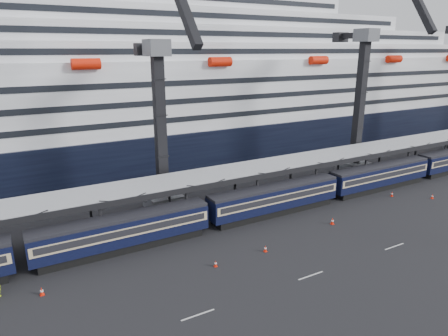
% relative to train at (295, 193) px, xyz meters
% --- Properties ---
extents(ground, '(260.00, 260.00, 0.00)m').
position_rel_train_xyz_m(ground, '(4.65, -10.00, -2.20)').
color(ground, black).
rests_on(ground, ground).
extents(train, '(133.05, 3.00, 4.05)m').
position_rel_train_xyz_m(train, '(0.00, 0.00, 0.00)').
color(train, black).
rests_on(train, ground).
extents(canopy, '(130.00, 6.25, 5.53)m').
position_rel_train_xyz_m(canopy, '(4.65, 4.00, 3.05)').
color(canopy, gray).
rests_on(canopy, ground).
extents(cruise_ship, '(214.09, 28.84, 34.00)m').
position_rel_train_xyz_m(cruise_ship, '(3.57, 35.99, 10.14)').
color(cruise_ship, black).
rests_on(cruise_ship, ground).
extents(crane_dark_near, '(4.50, 17.75, 35.08)m').
position_rel_train_xyz_m(crane_dark_near, '(-15.35, 8.59, 9.73)').
color(crane_dark_near, '#4B4D52').
rests_on(crane_dark_near, ground).
extents(crane_dark_mid, '(4.50, 18.24, 39.64)m').
position_rel_train_xyz_m(crane_dark_mid, '(19.65, 7.59, 11.16)').
color(crane_dark_mid, '#4B4D52').
rests_on(crane_dark_mid, ground).
extents(traffic_cone_a, '(0.39, 0.39, 0.78)m').
position_rel_train_xyz_m(traffic_cone_a, '(-32.10, -4.74, -1.82)').
color(traffic_cone_a, red).
rests_on(traffic_cone_a, ground).
extents(traffic_cone_b, '(0.34, 0.34, 0.67)m').
position_rel_train_xyz_m(traffic_cone_b, '(-16.48, -8.02, -1.87)').
color(traffic_cone_b, red).
rests_on(traffic_cone_b, ground).
extents(traffic_cone_c, '(0.37, 0.37, 0.73)m').
position_rel_train_xyz_m(traffic_cone_c, '(-10.38, -7.94, -1.84)').
color(traffic_cone_c, red).
rests_on(traffic_cone_c, ground).
extents(traffic_cone_d, '(0.42, 0.42, 0.85)m').
position_rel_train_xyz_m(traffic_cone_d, '(0.91, -6.26, -1.78)').
color(traffic_cone_d, red).
rests_on(traffic_cone_d, ground).
extents(traffic_cone_e, '(0.36, 0.36, 0.72)m').
position_rel_train_xyz_m(traffic_cone_e, '(15.61, -3.32, -1.85)').
color(traffic_cone_e, red).
rests_on(traffic_cone_e, ground).
extents(traffic_cone_f, '(0.36, 0.36, 0.72)m').
position_rel_train_xyz_m(traffic_cone_f, '(19.91, -6.84, -1.85)').
color(traffic_cone_f, red).
rests_on(traffic_cone_f, ground).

